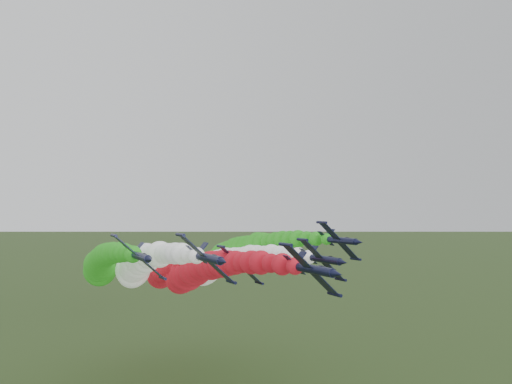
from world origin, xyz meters
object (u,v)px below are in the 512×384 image
jet_trail (169,269)px  jet_inner_left (138,266)px  jet_lead (194,273)px  jet_inner_right (215,266)px  jet_outer_left (101,265)px  jet_outer_right (233,254)px

jet_trail → jet_inner_left: bearing=-129.7°
jet_lead → jet_inner_right: (11.75, 14.25, -0.58)m
jet_inner_left → jet_trail: size_ratio=1.00×
jet_lead → jet_inner_right: size_ratio=1.00×
jet_inner_left → jet_outer_left: bearing=119.1°
jet_outer_right → jet_trail: bearing=154.2°
jet_lead → jet_inner_right: jet_lead is taller
jet_outer_right → jet_inner_left: bearing=-165.1°
jet_lead → jet_outer_right: size_ratio=1.00×
jet_trail → jet_outer_left: bearing=-167.5°
jet_lead → jet_trail: 27.89m
jet_inner_left → jet_outer_right: size_ratio=1.00×
jet_inner_left → jet_outer_right: 31.08m
jet_outer_left → jet_outer_right: size_ratio=1.00×
jet_outer_left → jet_inner_right: bearing=-17.5°
jet_lead → jet_outer_right: 27.83m
jet_outer_right → jet_trail: size_ratio=1.00×
jet_inner_left → jet_outer_left: jet_inner_left is taller
jet_inner_right → jet_outer_left: jet_outer_left is taller
jet_lead → jet_outer_right: (19.68, 19.57, 2.08)m
jet_inner_left → jet_outer_left: size_ratio=1.00×
jet_lead → jet_inner_left: 15.57m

